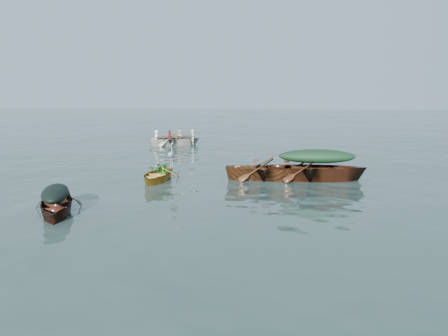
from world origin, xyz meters
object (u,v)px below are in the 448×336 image
Objects in this scene: yellow_dinghy at (157,181)px; open_wooden_boat at (271,180)px; heron at (171,158)px; dark_covered_boat at (57,214)px; rowed_boat at (175,145)px; green_tarp_boat at (316,180)px.

open_wooden_boat reaches higher than yellow_dinghy.
open_wooden_boat is at bearing 13.84° from heron.
open_wooden_boat is at bearing 20.57° from dark_covered_boat.
rowed_boat is at bearing 68.48° from dark_covered_boat.
green_tarp_boat is at bearing -164.97° from rowed_boat.
open_wooden_boat is 5.18× the size of heron.
green_tarp_boat is (5.88, 1.10, 0.00)m from yellow_dinghy.
green_tarp_boat is (7.20, 5.81, 0.00)m from dark_covered_boat.
green_tarp_boat is at bearing -87.44° from open_wooden_boat.
heron reaches higher than dark_covered_boat.
heron reaches higher than open_wooden_boat.
open_wooden_boat reaches higher than rowed_boat.
rowed_boat is (-0.98, 15.38, 0.00)m from dark_covered_boat.
dark_covered_boat is 15.41m from rowed_boat.
yellow_dinghy is at bearing 95.59° from green_tarp_boat.
rowed_boat is 4.74× the size of heron.
heron is at bearing 169.56° from rowed_boat.
heron reaches higher than yellow_dinghy.
heron is at bearing 101.46° from open_wooden_boat.
yellow_dinghy is at bearing 49.08° from dark_covered_boat.
dark_covered_boat is 7.90m from open_wooden_boat.
rowed_boat reaches higher than yellow_dinghy.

